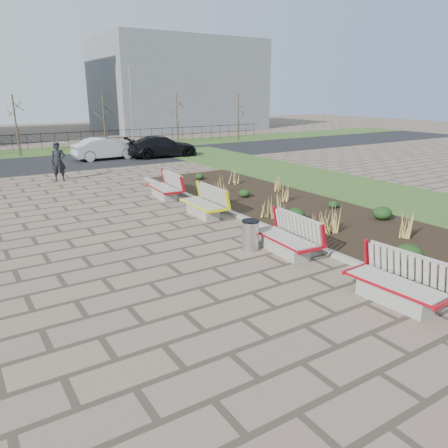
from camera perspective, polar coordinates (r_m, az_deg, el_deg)
ground at (r=8.58m, az=2.40°, el=-12.29°), size 120.00×120.00×0.00m
planting_bed at (r=15.89m, az=10.61°, el=1.49°), size 4.50×18.00×0.10m
planting_curb at (r=14.44m, az=3.82°, el=0.30°), size 0.16×18.00×0.15m
grass_verge_near at (r=19.39m, az=20.97°, el=3.32°), size 5.00×38.00×0.04m
grass_verge_far at (r=34.64m, az=-25.44°, el=8.32°), size 80.00×5.00×0.04m
road at (r=28.75m, az=-23.76°, el=7.08°), size 80.00×7.00×0.02m
bench_a at (r=9.59m, az=21.53°, el=-6.94°), size 1.04×2.16×1.00m
bench_b at (r=11.75m, az=8.02°, el=-1.55°), size 1.03×2.15×1.00m
bench_c at (r=15.25m, az=-2.83°, el=2.87°), size 0.95×2.12×1.00m
bench_d at (r=18.03m, az=-7.91°, el=4.90°), size 1.04×2.16×1.00m
litter_bin at (r=11.97m, az=3.46°, el=-1.51°), size 0.47×0.47×0.83m
pedestrian at (r=22.90m, az=-20.82°, el=7.62°), size 0.77×0.59×1.89m
car_silver at (r=29.53m, az=-15.17°, el=9.51°), size 4.22×1.56×1.38m
car_black at (r=29.88m, az=-8.09°, el=9.99°), size 4.91×2.38×1.38m
tree_c at (r=32.97m, az=-25.52°, el=11.52°), size 1.40×1.40×4.00m
tree_d at (r=34.28m, az=-15.37°, el=12.67°), size 1.40×1.40×4.00m
tree_e at (r=36.54m, az=-6.15°, el=13.37°), size 1.40×1.40×4.00m
tree_f at (r=39.59m, az=1.86°, el=13.72°), size 1.40×1.40×4.00m
lamp_east at (r=34.42m, az=-11.97°, el=14.58°), size 0.24×0.60×6.00m
railing_fence at (r=36.05m, az=-25.91°, el=9.54°), size 44.00×0.10×1.20m
building_grey at (r=53.93m, az=-6.05°, el=17.60°), size 18.00×12.00×10.00m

